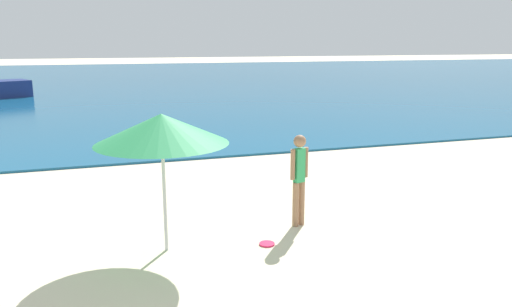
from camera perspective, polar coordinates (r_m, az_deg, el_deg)
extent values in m
cube|color=#14567F|center=(42.86, -14.42, 8.30)|extent=(160.00, 60.00, 0.06)
cylinder|color=#936B4C|center=(8.42, 4.58, -5.89)|extent=(0.10, 0.10, 0.77)
cylinder|color=#936B4C|center=(8.51, 5.29, -5.71)|extent=(0.10, 0.10, 0.77)
cube|color=#2DA35B|center=(8.27, 5.03, -1.36)|extent=(0.20, 0.16, 0.58)
sphere|color=#936B4C|center=(8.18, 5.08, 1.42)|extent=(0.21, 0.21, 0.21)
cylinder|color=#936B4C|center=(8.18, 4.27, -1.29)|extent=(0.08, 0.08, 0.51)
cylinder|color=#936B4C|center=(8.36, 5.77, -1.01)|extent=(0.08, 0.08, 0.51)
cylinder|color=#E51E4C|center=(7.79, 1.27, -10.40)|extent=(0.24, 0.24, 0.03)
cylinder|color=#B7B7BC|center=(7.38, -10.58, -3.55)|extent=(0.05, 0.05, 2.06)
cone|color=#2D9956|center=(7.19, -10.85, 2.83)|extent=(1.93, 1.93, 0.43)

